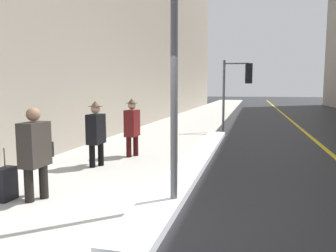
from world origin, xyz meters
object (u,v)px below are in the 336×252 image
lamp_post (174,29)px  pedestrian_in_fedora (132,125)px  pedestrian_with_shoulder_bag (96,131)px  traffic_light_near (240,81)px  pedestrian_trailing (35,150)px  rolling_suitcase (6,184)px

lamp_post → pedestrian_in_fedora: (-2.12, 3.66, -1.99)m
lamp_post → pedestrian_in_fedora: 4.68m
pedestrian_with_shoulder_bag → pedestrian_in_fedora: bearing=163.6°
lamp_post → traffic_light_near: bearing=86.3°
pedestrian_in_fedora → traffic_light_near: bearing=157.8°
pedestrian_in_fedora → pedestrian_with_shoulder_bag: bearing=-16.4°
pedestrian_trailing → pedestrian_with_shoulder_bag: pedestrian_with_shoulder_bag is taller
lamp_post → pedestrian_with_shoulder_bag: size_ratio=2.90×
pedestrian_trailing → pedestrian_with_shoulder_bag: (-0.13, 2.57, -0.00)m
pedestrian_with_shoulder_bag → lamp_post: bearing=49.4°
traffic_light_near → pedestrian_with_shoulder_bag: traffic_light_near is taller
traffic_light_near → pedestrian_with_shoulder_bag: size_ratio=1.94×
pedestrian_in_fedora → lamp_post: bearing=31.1°
pedestrian_with_shoulder_bag → rolling_suitcase: pedestrian_with_shoulder_bag is taller
lamp_post → rolling_suitcase: size_ratio=5.13×
lamp_post → pedestrian_trailing: (-2.42, -0.30, -2.00)m
pedestrian_with_shoulder_bag → pedestrian_trailing: bearing=4.0°
traffic_light_near → pedestrian_with_shoulder_bag: bearing=-120.9°
traffic_light_near → pedestrian_in_fedora: bearing=-121.9°
pedestrian_trailing → rolling_suitcase: bearing=-72.6°
rolling_suitcase → traffic_light_near: bearing=162.3°
lamp_post → traffic_light_near: (0.65, 10.14, -0.58)m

